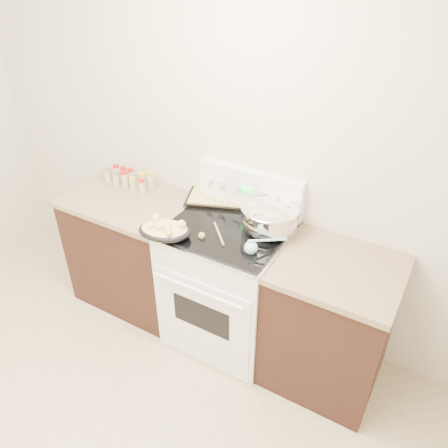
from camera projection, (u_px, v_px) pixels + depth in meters
The scene contains 9 objects.
counter_left at pixel (136, 249), 3.41m from camera, with size 0.93×0.67×0.92m.
counter_right at pixel (329, 323), 2.74m from camera, with size 0.73×0.67×0.92m.
kitchen_range at pixel (228, 282), 3.04m from camera, with size 0.78×0.73×1.22m.
mixing_bowl at pixel (270, 218), 2.73m from camera, with size 0.38×0.38×0.22m.
roasting_pan at pixel (165, 230), 2.68m from camera, with size 0.38×0.32×0.12m.
baking_sheet at pixel (217, 197), 3.08m from camera, with size 0.50×0.43×0.06m.
wooden_spoon at pixel (208, 235), 2.70m from camera, with size 0.19×0.20×0.04m.
blue_ladle at pixel (253, 247), 2.55m from camera, with size 0.19×0.24×0.10m.
spice_jars at pixel (129, 178), 3.30m from camera, with size 0.40×0.14×0.13m.
Camera 1 is at (1.50, -0.60, 2.48)m, focal length 35.00 mm.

